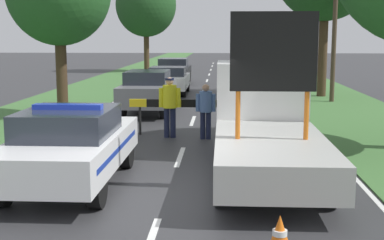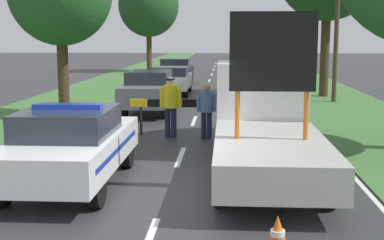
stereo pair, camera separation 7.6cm
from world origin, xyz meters
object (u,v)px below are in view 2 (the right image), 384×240
Objects in this scene: work_truck at (264,120)px; road_barrier at (182,106)px; queued_car_van_white at (170,80)px; pedestrian_civilian at (206,107)px; queued_car_suv_grey at (150,90)px; traffic_cone_centre_front at (260,125)px; roadside_tree_mid_left at (149,5)px; utility_pole at (337,14)px; police_car at (71,145)px; police_officer at (171,102)px; queued_car_sedan_black at (176,70)px; traffic_cone_near_police at (277,236)px.

road_barrier is (-2.14, 3.90, -0.20)m from work_truck.
queued_car_van_white is at bearing -78.69° from work_truck.
pedestrian_civilian is 0.34× the size of queued_car_suv_grey.
traffic_cone_centre_front is 0.09× the size of roadside_tree_mid_left.
utility_pole is (3.91, 12.16, 2.74)m from work_truck.
queued_car_suv_grey reaches higher than queued_car_van_white.
pedestrian_civilian is at bearing -164.89° from traffic_cone_centre_front.
traffic_cone_centre_front is (0.15, 3.73, -0.74)m from work_truck.
police_car is 5.25m from police_officer.
police_officer is 0.39× the size of queued_car_sedan_black.
utility_pole is (5.31, 8.84, 2.90)m from pedestrian_civilian.
traffic_cone_centre_front is 11.94m from queued_car_van_white.
work_truck reaches higher than road_barrier.
police_officer is (-0.30, -0.40, 0.15)m from road_barrier.
traffic_cone_near_police is at bearing 105.21° from queued_car_suv_grey.
pedestrian_civilian is (-1.40, 3.32, -0.16)m from work_truck.
police_officer is at bearing -80.57° from roadside_tree_mid_left.
traffic_cone_centre_front is (4.03, 5.28, -0.46)m from police_car.
roadside_tree_mid_left reaches higher than utility_pole.
queued_car_suv_grey reaches higher than pedestrian_civilian.
police_car is 5.72m from road_barrier.
queued_car_suv_grey is 0.62× the size of utility_pole.
utility_pole reaches higher than police_car.
queued_car_suv_grey is at bearing -68.43° from work_truck.
police_officer is 2.69m from traffic_cone_centre_front.
queued_car_sedan_black is at bearing -71.44° from police_officer.
traffic_cone_centre_front is at bearing 24.07° from pedestrian_civilian.
police_officer is at bearing -174.83° from traffic_cone_centre_front.
traffic_cone_near_police is 8.56m from traffic_cone_centre_front.
queued_car_sedan_black is 12.08m from utility_pole.
queued_car_suv_grey is (-3.75, 8.47, -0.23)m from work_truck.
work_truck reaches higher than traffic_cone_centre_front.
traffic_cone_centre_front reaches higher than traffic_cone_near_police.
police_car is at bearing -102.41° from road_barrier.
work_truck is 2.05× the size of road_barrier.
traffic_cone_centre_front is 0.15× the size of queued_car_suv_grey.
queued_car_sedan_black is 11.92m from roadside_tree_mid_left.
road_barrier is at bearing 175.82° from traffic_cone_centre_front.
work_truck is at bearing 103.64° from queued_car_van_white.
utility_pole is at bearing 59.20° from road_barrier.
queued_car_sedan_black is at bearing 131.97° from utility_pole.
road_barrier is 0.94m from pedestrian_civilian.
traffic_cone_near_police is 0.83× the size of traffic_cone_centre_front.
roadside_tree_mid_left reaches higher than traffic_cone_near_police.
traffic_cone_centre_front is 0.17× the size of queued_car_van_white.
police_car is 0.74× the size of work_truck.
roadside_tree_mid_left is (-6.93, 36.25, 5.02)m from traffic_cone_near_police.
work_truck is 1.53× the size of queued_car_van_white.
traffic_cone_near_police is at bearing 98.36° from queued_car_sedan_black.
road_barrier is (1.75, 5.45, 0.08)m from police_car.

